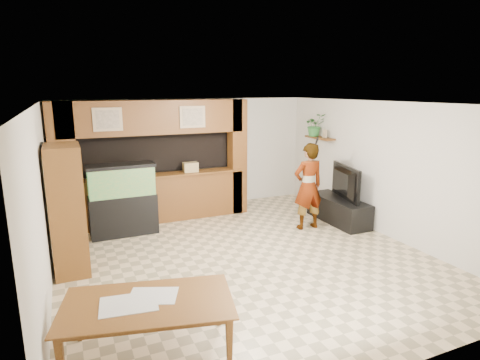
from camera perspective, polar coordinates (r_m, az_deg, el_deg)
name	(u,v)px	position (r m, az deg, el deg)	size (l,w,h in m)	color
floor	(243,256)	(7.04, 0.43, -10.81)	(6.50, 6.50, 0.00)	#CBB38D
ceiling	(243,103)	(6.45, 0.47, 10.85)	(6.50, 6.50, 0.00)	white
wall_back	(187,154)	(9.63, -7.52, 3.63)	(6.00, 6.00, 0.00)	beige
wall_left	(42,204)	(6.09, -26.31, -3.03)	(6.50, 6.50, 0.00)	beige
wall_right	(383,169)	(8.29, 19.72, 1.50)	(6.50, 6.50, 0.00)	beige
partition	(153,161)	(8.82, -12.32, 2.68)	(4.20, 0.99, 2.60)	brown
wall_clock	(43,150)	(6.95, -26.23, 3.87)	(0.05, 0.25, 0.25)	black
wall_shelf	(320,138)	(9.63, 11.28, 5.90)	(0.25, 0.90, 0.04)	brown
pantry_cabinet	(67,210)	(6.73, -23.34, -3.92)	(0.50, 0.82, 2.01)	brown
trash_can	(68,255)	(7.01, -23.30, -9.76)	(0.28, 0.28, 0.51)	#B2B2B7
aquarium	(123,200)	(8.17, -16.34, -2.81)	(1.28, 0.48, 1.42)	black
tv_stand	(338,210)	(8.95, 13.83, -4.18)	(0.58, 1.57, 0.52)	black
television	(340,182)	(8.79, 14.04, -0.31)	(1.25, 0.16, 0.72)	black
photo_frame	(325,134)	(9.47, 11.97, 6.46)	(0.03, 0.14, 0.19)	tan
potted_plant	(315,125)	(9.74, 10.57, 7.70)	(0.48, 0.42, 0.53)	#2D7132
person	(308,186)	(8.26, 9.67, -0.90)	(0.65, 0.43, 1.78)	#957051
microphone	(317,141)	(7.99, 10.85, 5.43)	(0.04, 0.04, 0.17)	black
dining_table	(149,330)	(4.66, -12.79, -20.12)	(1.79, 1.00, 0.63)	brown
newspaper_a	(153,296)	(4.63, -12.26, -15.77)	(0.51, 0.37, 0.01)	silver
newspaper_b	(129,304)	(4.53, -15.55, -16.62)	(0.59, 0.43, 0.01)	silver
counter_box	(191,167)	(8.85, -7.05, 1.82)	(0.31, 0.21, 0.21)	tan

